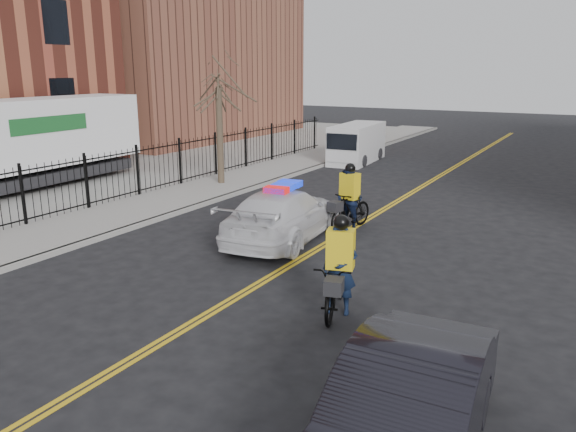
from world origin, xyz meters
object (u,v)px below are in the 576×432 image
(dark_sedan, at_px, (404,418))
(semi_trailer, at_px, (11,141))
(cyclist_far, at_px, (349,204))
(police_cruiser, at_px, (284,214))
(cyclist_near, at_px, (340,280))
(cargo_van, at_px, (356,144))

(dark_sedan, height_order, semi_trailer, semi_trailer)
(cyclist_far, bearing_deg, police_cruiser, -110.91)
(cyclist_near, relative_size, cyclist_far, 1.05)
(cargo_van, bearing_deg, dark_sedan, -69.86)
(semi_trailer, distance_m, cyclist_far, 14.12)
(cyclist_near, bearing_deg, cyclist_far, 96.46)
(dark_sedan, relative_size, cyclist_far, 2.20)
(dark_sedan, distance_m, cyclist_far, 11.07)
(dark_sedan, distance_m, semi_trailer, 20.67)
(cyclist_far, bearing_deg, dark_sedan, -51.85)
(police_cruiser, bearing_deg, cyclist_far, -128.74)
(police_cruiser, distance_m, cyclist_far, 2.33)
(cyclist_near, bearing_deg, semi_trailer, 150.50)
(dark_sedan, xyz_separation_m, semi_trailer, (-19.02, 7.98, 1.34))
(semi_trailer, height_order, cyclist_far, semi_trailer)
(cargo_van, bearing_deg, semi_trailer, -126.77)
(semi_trailer, bearing_deg, cyclist_near, -15.91)
(dark_sedan, bearing_deg, cargo_van, 110.79)
(dark_sedan, xyz_separation_m, cyclist_far, (-5.09, 9.83, 0.05))
(dark_sedan, height_order, cyclist_near, cyclist_near)
(semi_trailer, bearing_deg, cyclist_far, 5.45)
(police_cruiser, relative_size, cargo_van, 1.11)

